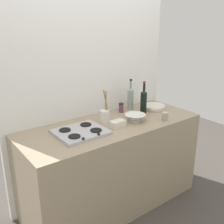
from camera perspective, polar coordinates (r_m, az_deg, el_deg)
The scene contains 12 objects.
ground_plane at distance 3.03m, azimuth 0.00°, elevation -18.56°, with size 6.00×6.00×0.00m, color #47423D.
counter_block at distance 2.78m, azimuth 0.00°, elevation -11.18°, with size 1.80×0.70×0.90m, color tan.
backsplash_panel at distance 2.79m, azimuth -4.72°, elevation 5.56°, with size 1.90×0.06×2.40m, color white.
stovetop_hob at distance 2.38m, azimuth -6.70°, elevation -4.19°, with size 0.43×0.38×0.04m.
plate_stack at distance 3.03m, azimuth 8.86°, elevation 1.04°, with size 0.25×0.25×0.04m.
wine_bottle_leftmost at distance 2.98m, azimuth 3.94°, elevation 3.02°, with size 0.07×0.07×0.34m.
wine_bottle_mid_left at distance 2.86m, azimuth 6.73°, elevation 2.33°, with size 0.07×0.07×0.34m.
mixing_bowl at distance 2.64m, azimuth 4.96°, elevation -1.16°, with size 0.21×0.21×0.07m.
butter_dish at distance 2.51m, azimuth 1.28°, elevation -2.47°, with size 0.14×0.09×0.06m, color silver.
utensil_crock at distance 2.61m, azimuth -1.52°, elevation -0.66°, with size 0.09×0.09×0.32m.
condiment_jar_front at distance 2.89m, azimuth 1.95°, elevation 0.94°, with size 0.05×0.05×0.10m.
condiment_jar_rear at distance 2.70m, azimuth 11.18°, elevation -0.92°, with size 0.06×0.06×0.08m.
Camera 1 is at (-1.44, -1.92, 1.85)m, focal length 43.03 mm.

